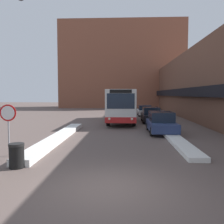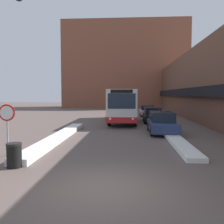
{
  "view_description": "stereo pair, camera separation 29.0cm",
  "coord_description": "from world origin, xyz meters",
  "px_view_note": "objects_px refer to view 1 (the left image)",
  "views": [
    {
      "loc": [
        0.48,
        -7.35,
        2.82
      ],
      "look_at": [
        -0.3,
        8.71,
        1.68
      ],
      "focal_mm": 40.0,
      "sensor_mm": 36.0,
      "label": 1
    },
    {
      "loc": [
        0.77,
        -7.34,
        2.82
      ],
      "look_at": [
        -0.3,
        8.71,
        1.68
      ],
      "focal_mm": 40.0,
      "sensor_mm": 36.0,
      "label": 2
    }
  ],
  "objects_px": {
    "stop_sign": "(8,119)",
    "street_lamp": "(0,58)",
    "parked_car_back": "(145,110)",
    "trash_bin": "(17,156)",
    "parked_car_middle": "(151,115)",
    "parked_car_front": "(161,123)",
    "city_bus": "(121,105)"
  },
  "relations": [
    {
      "from": "parked_car_front",
      "to": "parked_car_middle",
      "type": "height_order",
      "value": "parked_car_front"
    },
    {
      "from": "parked_car_back",
      "to": "street_lamp",
      "type": "xyz_separation_m",
      "value": [
        -7.82,
        -22.81,
        3.62
      ]
    },
    {
      "from": "parked_car_back",
      "to": "street_lamp",
      "type": "distance_m",
      "value": 24.38
    },
    {
      "from": "parked_car_back",
      "to": "trash_bin",
      "type": "relative_size",
      "value": 4.44
    },
    {
      "from": "parked_car_front",
      "to": "parked_car_back",
      "type": "bearing_deg",
      "value": 90.0
    },
    {
      "from": "parked_car_back",
      "to": "trash_bin",
      "type": "height_order",
      "value": "parked_car_back"
    },
    {
      "from": "stop_sign",
      "to": "trash_bin",
      "type": "distance_m",
      "value": 2.44
    },
    {
      "from": "city_bus",
      "to": "parked_car_front",
      "type": "bearing_deg",
      "value": -67.33
    },
    {
      "from": "city_bus",
      "to": "trash_bin",
      "type": "relative_size",
      "value": 11.43
    },
    {
      "from": "trash_bin",
      "to": "parked_car_back",
      "type": "bearing_deg",
      "value": 73.96
    },
    {
      "from": "stop_sign",
      "to": "trash_bin",
      "type": "height_order",
      "value": "stop_sign"
    },
    {
      "from": "stop_sign",
      "to": "street_lamp",
      "type": "height_order",
      "value": "street_lamp"
    },
    {
      "from": "parked_car_middle",
      "to": "trash_bin",
      "type": "xyz_separation_m",
      "value": [
        -6.82,
        -16.05,
        -0.28
      ]
    },
    {
      "from": "parked_car_front",
      "to": "parked_car_back",
      "type": "xyz_separation_m",
      "value": [
        -0.0,
        14.67,
        -0.06
      ]
    },
    {
      "from": "city_bus",
      "to": "street_lamp",
      "type": "relative_size",
      "value": 1.54
    },
    {
      "from": "parked_car_front",
      "to": "trash_bin",
      "type": "distance_m",
      "value": 11.33
    },
    {
      "from": "parked_car_middle",
      "to": "trash_bin",
      "type": "distance_m",
      "value": 17.44
    },
    {
      "from": "parked_car_back",
      "to": "trash_bin",
      "type": "bearing_deg",
      "value": -106.04
    },
    {
      "from": "trash_bin",
      "to": "parked_car_middle",
      "type": "bearing_deg",
      "value": 66.98
    },
    {
      "from": "street_lamp",
      "to": "trash_bin",
      "type": "height_order",
      "value": "street_lamp"
    },
    {
      "from": "city_bus",
      "to": "parked_car_front",
      "type": "height_order",
      "value": "city_bus"
    },
    {
      "from": "parked_car_middle",
      "to": "street_lamp",
      "type": "height_order",
      "value": "street_lamp"
    },
    {
      "from": "street_lamp",
      "to": "parked_car_middle",
      "type": "bearing_deg",
      "value": 62.67
    },
    {
      "from": "parked_car_middle",
      "to": "street_lamp",
      "type": "relative_size",
      "value": 0.61
    },
    {
      "from": "city_bus",
      "to": "trash_bin",
      "type": "height_order",
      "value": "city_bus"
    },
    {
      "from": "parked_car_back",
      "to": "stop_sign",
      "type": "relative_size",
      "value": 1.78
    },
    {
      "from": "parked_car_back",
      "to": "trash_bin",
      "type": "xyz_separation_m",
      "value": [
        -6.82,
        -23.72,
        -0.22
      ]
    },
    {
      "from": "parked_car_middle",
      "to": "street_lamp",
      "type": "bearing_deg",
      "value": -117.33
    },
    {
      "from": "stop_sign",
      "to": "street_lamp",
      "type": "relative_size",
      "value": 0.34
    },
    {
      "from": "trash_bin",
      "to": "stop_sign",
      "type": "bearing_deg",
      "value": 122.64
    },
    {
      "from": "city_bus",
      "to": "parked_car_middle",
      "type": "distance_m",
      "value": 3.16
    },
    {
      "from": "city_bus",
      "to": "parked_car_back",
      "type": "xyz_separation_m",
      "value": [
        2.99,
        7.51,
        -1.08
      ]
    }
  ]
}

